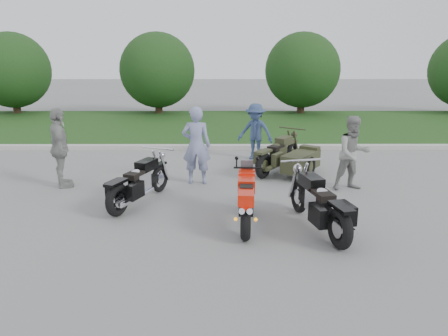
{
  "coord_description": "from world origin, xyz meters",
  "views": [
    {
      "loc": [
        0.15,
        -8.04,
        3.22
      ],
      "look_at": [
        0.17,
        0.77,
        0.8
      ],
      "focal_mm": 35.0,
      "sensor_mm": 36.0,
      "label": 1
    }
  ],
  "objects_px": {
    "cruiser_sidecar": "(291,159)",
    "person_denim": "(255,132)",
    "sportbike_red": "(246,199)",
    "person_stripe": "(196,145)",
    "cruiser_right": "(320,206)",
    "person_back": "(60,148)",
    "person_grey": "(353,153)",
    "cruiser_left": "(138,184)"
  },
  "relations": [
    {
      "from": "sportbike_red",
      "to": "person_back",
      "type": "height_order",
      "value": "person_back"
    },
    {
      "from": "cruiser_left",
      "to": "person_grey",
      "type": "distance_m",
      "value": 4.95
    },
    {
      "from": "person_denim",
      "to": "person_grey",
      "type": "bearing_deg",
      "value": -32.35
    },
    {
      "from": "person_stripe",
      "to": "person_grey",
      "type": "height_order",
      "value": "person_stripe"
    },
    {
      "from": "cruiser_right",
      "to": "cruiser_sidecar",
      "type": "distance_m",
      "value": 3.69
    },
    {
      "from": "person_grey",
      "to": "person_denim",
      "type": "bearing_deg",
      "value": 112.38
    },
    {
      "from": "person_back",
      "to": "cruiser_right",
      "type": "bearing_deg",
      "value": -139.27
    },
    {
      "from": "cruiser_left",
      "to": "person_denim",
      "type": "distance_m",
      "value": 4.84
    },
    {
      "from": "sportbike_red",
      "to": "cruiser_right",
      "type": "bearing_deg",
      "value": -5.52
    },
    {
      "from": "person_stripe",
      "to": "cruiser_left",
      "type": "bearing_deg",
      "value": 55.88
    },
    {
      "from": "cruiser_right",
      "to": "person_denim",
      "type": "xyz_separation_m",
      "value": [
        -0.8,
        5.35,
        0.36
      ]
    },
    {
      "from": "cruiser_left",
      "to": "cruiser_sidecar",
      "type": "distance_m",
      "value": 4.25
    },
    {
      "from": "sportbike_red",
      "to": "person_back",
      "type": "relative_size",
      "value": 1.01
    },
    {
      "from": "sportbike_red",
      "to": "cruiser_left",
      "type": "bearing_deg",
      "value": 155.71
    },
    {
      "from": "sportbike_red",
      "to": "cruiser_left",
      "type": "relative_size",
      "value": 0.89
    },
    {
      "from": "cruiser_right",
      "to": "cruiser_sidecar",
      "type": "relative_size",
      "value": 1.1
    },
    {
      "from": "cruiser_right",
      "to": "person_stripe",
      "type": "relative_size",
      "value": 1.25
    },
    {
      "from": "cruiser_left",
      "to": "person_back",
      "type": "distance_m",
      "value": 2.44
    },
    {
      "from": "person_grey",
      "to": "person_back",
      "type": "xyz_separation_m",
      "value": [
        -6.87,
        0.23,
        0.08
      ]
    },
    {
      "from": "sportbike_red",
      "to": "person_denim",
      "type": "bearing_deg",
      "value": 87.7
    },
    {
      "from": "person_back",
      "to": "person_denim",
      "type": "bearing_deg",
      "value": -84.68
    },
    {
      "from": "cruiser_left",
      "to": "cruiser_right",
      "type": "xyz_separation_m",
      "value": [
        3.56,
        -1.4,
        0.02
      ]
    },
    {
      "from": "cruiser_right",
      "to": "person_back",
      "type": "relative_size",
      "value": 1.25
    },
    {
      "from": "cruiser_right",
      "to": "person_stripe",
      "type": "bearing_deg",
      "value": 116.08
    },
    {
      "from": "cruiser_right",
      "to": "person_back",
      "type": "distance_m",
      "value": 6.22
    },
    {
      "from": "sportbike_red",
      "to": "person_back",
      "type": "xyz_separation_m",
      "value": [
        -4.28,
        2.43,
        0.41
      ]
    },
    {
      "from": "sportbike_red",
      "to": "cruiser_right",
      "type": "distance_m",
      "value": 1.35
    },
    {
      "from": "person_back",
      "to": "sportbike_red",
      "type": "bearing_deg",
      "value": -143.62
    },
    {
      "from": "cruiser_sidecar",
      "to": "person_denim",
      "type": "bearing_deg",
      "value": 150.37
    },
    {
      "from": "person_back",
      "to": "cruiser_sidecar",
      "type": "bearing_deg",
      "value": -103.5
    },
    {
      "from": "person_grey",
      "to": "sportbike_red",
      "type": "bearing_deg",
      "value": -152.35
    },
    {
      "from": "person_back",
      "to": "person_grey",
      "type": "bearing_deg",
      "value": -115.91
    },
    {
      "from": "sportbike_red",
      "to": "cruiser_right",
      "type": "xyz_separation_m",
      "value": [
        1.33,
        -0.21,
        -0.06
      ]
    },
    {
      "from": "sportbike_red",
      "to": "person_stripe",
      "type": "bearing_deg",
      "value": 115.19
    },
    {
      "from": "sportbike_red",
      "to": "person_grey",
      "type": "relative_size",
      "value": 1.1
    },
    {
      "from": "cruiser_sidecar",
      "to": "person_back",
      "type": "relative_size",
      "value": 1.14
    },
    {
      "from": "cruiser_sidecar",
      "to": "person_denim",
      "type": "relative_size",
      "value": 1.29
    },
    {
      "from": "cruiser_sidecar",
      "to": "person_back",
      "type": "height_order",
      "value": "person_back"
    },
    {
      "from": "person_grey",
      "to": "cruiser_right",
      "type": "bearing_deg",
      "value": -130.27
    },
    {
      "from": "cruiser_right",
      "to": "person_grey",
      "type": "relative_size",
      "value": 1.36
    },
    {
      "from": "cruiser_left",
      "to": "cruiser_right",
      "type": "bearing_deg",
      "value": 1.04
    },
    {
      "from": "cruiser_sidecar",
      "to": "person_stripe",
      "type": "distance_m",
      "value": 2.6
    }
  ]
}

